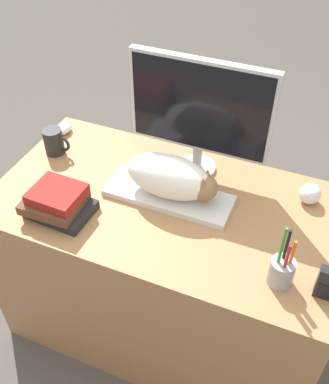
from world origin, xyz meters
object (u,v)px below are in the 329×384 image
(computer_mouse, at_px, (64,129))
(book_stack, at_px, (58,202))
(baseball, at_px, (310,194))
(cat, at_px, (172,177))
(monitor, at_px, (200,110))
(keyboard, at_px, (168,196))
(phone, at_px, (327,283))
(pen_cup, at_px, (282,271))
(coffee_mug, at_px, (54,142))

(computer_mouse, height_order, book_stack, book_stack)
(baseball, bearing_deg, cat, -158.83)
(monitor, bearing_deg, computer_mouse, 178.39)
(computer_mouse, xyz_separation_m, baseball, (1.03, -0.03, 0.02))
(keyboard, height_order, cat, cat)
(phone, bearing_deg, baseball, 105.28)
(computer_mouse, bearing_deg, phone, -20.24)
(cat, distance_m, baseball, 0.49)
(pen_cup, height_order, baseball, pen_cup)
(keyboard, xyz_separation_m, coffee_mug, (-0.52, 0.08, 0.04))
(keyboard, height_order, coffee_mug, coffee_mug)
(computer_mouse, height_order, pen_cup, pen_cup)
(book_stack, bearing_deg, computer_mouse, 120.04)
(monitor, distance_m, baseball, 0.48)
(keyboard, bearing_deg, phone, -20.16)
(coffee_mug, distance_m, baseball, 0.99)
(cat, relative_size, pen_cup, 1.44)
(baseball, xyz_separation_m, phone, (0.10, -0.38, 0.02))
(keyboard, distance_m, computer_mouse, 0.60)
(cat, bearing_deg, baseball, 21.17)
(phone, relative_size, book_stack, 0.50)
(coffee_mug, bearing_deg, keyboard, -8.37)
(pen_cup, bearing_deg, baseball, 86.67)
(coffee_mug, bearing_deg, computer_mouse, 108.28)
(keyboard, distance_m, monitor, 0.32)
(computer_mouse, relative_size, phone, 0.72)
(pen_cup, distance_m, baseball, 0.39)
(coffee_mug, height_order, baseball, coffee_mug)
(cat, relative_size, monitor, 0.64)
(pen_cup, xyz_separation_m, book_stack, (-0.76, -0.00, -0.00))
(monitor, xyz_separation_m, computer_mouse, (-0.60, 0.02, -0.24))
(keyboard, height_order, book_stack, book_stack)
(pen_cup, height_order, phone, pen_cup)
(coffee_mug, distance_m, book_stack, 0.35)
(coffee_mug, bearing_deg, monitor, 11.67)
(computer_mouse, relative_size, pen_cup, 0.35)
(monitor, bearing_deg, phone, -36.99)
(monitor, height_order, book_stack, monitor)
(book_stack, bearing_deg, pen_cup, 0.17)
(baseball, relative_size, book_stack, 0.33)
(computer_mouse, distance_m, pen_cup, 1.09)
(cat, relative_size, computer_mouse, 4.08)
(pen_cup, xyz_separation_m, baseball, (0.02, 0.39, -0.02))
(keyboard, xyz_separation_m, baseball, (0.47, 0.17, 0.03))
(cat, bearing_deg, book_stack, -147.38)
(baseball, bearing_deg, book_stack, -153.68)
(cat, height_order, phone, cat)
(cat, distance_m, pen_cup, 0.48)
(monitor, relative_size, computer_mouse, 6.36)
(monitor, bearing_deg, coffee_mug, -168.33)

